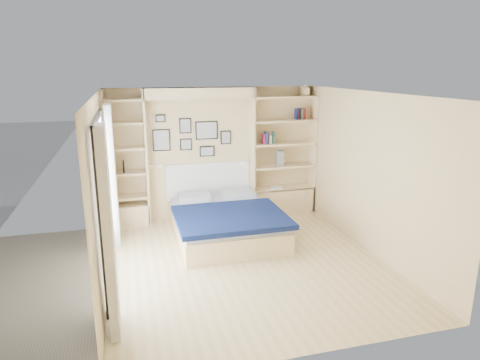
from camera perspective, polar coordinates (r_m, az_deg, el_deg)
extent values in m
plane|color=#D4BB83|center=(6.58, 0.84, -10.87)|extent=(4.50, 4.50, 0.00)
plane|color=#D4B47E|center=(8.27, -3.43, 3.60)|extent=(4.00, 0.00, 4.00)
plane|color=#D4B47E|center=(4.14, 9.59, -8.09)|extent=(4.00, 0.00, 4.00)
plane|color=#D4B47E|center=(5.93, -18.05, -1.58)|extent=(0.00, 4.50, 4.50)
plane|color=#D4B47E|center=(6.95, 16.95, 0.83)|extent=(0.00, 4.50, 4.50)
plane|color=white|center=(5.94, 0.93, 11.43)|extent=(4.50, 4.50, 0.00)
cube|color=#DEBF89|center=(7.94, -12.39, 2.82)|extent=(0.04, 0.35, 2.50)
cube|color=#DEBF89|center=(8.27, 1.58, 3.62)|extent=(0.04, 0.35, 2.50)
cube|color=#DEBF89|center=(7.90, -5.46, 11.45)|extent=(2.00, 0.35, 0.20)
cube|color=#DEBF89|center=(8.72, 9.68, 4.00)|extent=(0.04, 0.35, 2.50)
cube|color=#DEBF89|center=(7.94, -17.29, 2.49)|extent=(0.04, 0.35, 2.50)
cube|color=#DEBF89|center=(8.72, 5.63, -2.64)|extent=(1.30, 0.35, 0.50)
cube|color=#DEBF89|center=(8.21, -14.43, -4.53)|extent=(0.70, 0.35, 0.40)
cube|color=black|center=(5.74, -18.52, 7.87)|extent=(0.04, 2.08, 0.06)
cube|color=black|center=(6.36, -16.89, -12.18)|extent=(0.04, 2.08, 0.06)
cube|color=black|center=(5.00, -18.05, -6.39)|extent=(0.04, 0.06, 2.20)
cube|color=black|center=(6.95, -17.36, -0.47)|extent=(0.04, 0.06, 2.20)
cube|color=silver|center=(5.96, -17.76, -2.77)|extent=(0.01, 2.00, 2.20)
cube|color=white|center=(4.72, -17.14, -6.95)|extent=(0.10, 0.45, 2.30)
cube|color=white|center=(7.20, -16.61, 0.52)|extent=(0.10, 0.45, 2.30)
cube|color=#DEBF89|center=(8.65, 5.68, -1.06)|extent=(1.30, 0.35, 0.04)
cube|color=#DEBF89|center=(8.54, 5.75, 1.85)|extent=(1.30, 0.35, 0.04)
cube|color=#DEBF89|center=(8.45, 5.83, 4.83)|extent=(1.30, 0.35, 0.04)
cube|color=#DEBF89|center=(8.39, 5.91, 7.86)|extent=(1.30, 0.35, 0.04)
cube|color=#DEBF89|center=(8.35, 5.99, 10.92)|extent=(1.30, 0.35, 0.04)
cube|color=#DEBF89|center=(8.10, -14.59, -2.19)|extent=(0.70, 0.35, 0.04)
cube|color=#DEBF89|center=(7.99, -14.80, 0.90)|extent=(0.70, 0.35, 0.04)
cube|color=#DEBF89|center=(7.90, -15.01, 4.07)|extent=(0.70, 0.35, 0.04)
cube|color=#DEBF89|center=(7.83, -15.23, 7.31)|extent=(0.70, 0.35, 0.04)
cube|color=#DEBF89|center=(7.79, -15.43, 10.22)|extent=(0.70, 0.35, 0.04)
cube|color=#DEBF89|center=(7.41, -1.90, -6.29)|extent=(1.68, 2.11, 0.37)
cube|color=#A6AAB5|center=(7.33, -1.91, -4.58)|extent=(1.64, 2.07, 0.10)
cube|color=#091336|center=(6.98, -1.24, -4.97)|extent=(1.78, 1.47, 0.08)
cube|color=#A6AAB5|center=(7.93, -6.14, -2.33)|extent=(0.58, 0.42, 0.12)
cube|color=#A6AAB5|center=(8.09, -0.24, -1.89)|extent=(0.58, 0.42, 0.12)
cube|color=white|center=(8.35, -3.79, -0.03)|extent=(1.78, 0.04, 0.70)
cube|color=black|center=(8.05, -10.43, 5.25)|extent=(0.32, 0.02, 0.40)
cube|color=gray|center=(8.04, -10.42, 5.24)|extent=(0.28, 0.01, 0.36)
cube|color=black|center=(8.07, -7.30, 7.19)|extent=(0.22, 0.02, 0.28)
cube|color=gray|center=(8.06, -7.29, 7.18)|extent=(0.18, 0.01, 0.24)
cube|color=black|center=(8.12, -7.22, 4.74)|extent=(0.22, 0.02, 0.22)
cube|color=gray|center=(8.11, -7.21, 4.72)|extent=(0.18, 0.01, 0.18)
cube|color=black|center=(8.14, -4.48, 6.62)|extent=(0.42, 0.02, 0.34)
cube|color=gray|center=(8.13, -4.46, 6.61)|extent=(0.38, 0.01, 0.30)
cube|color=black|center=(8.21, -4.42, 3.85)|extent=(0.28, 0.02, 0.20)
cube|color=gray|center=(8.20, -4.41, 3.84)|extent=(0.24, 0.01, 0.16)
cube|color=black|center=(8.24, -1.92, 5.70)|extent=(0.20, 0.02, 0.26)
cube|color=gray|center=(8.23, -1.90, 5.69)|extent=(0.16, 0.01, 0.22)
cube|color=black|center=(8.00, -10.56, 8.08)|extent=(0.18, 0.02, 0.14)
cube|color=gray|center=(7.99, -10.56, 8.07)|extent=(0.14, 0.01, 0.10)
cylinder|color=silver|center=(7.90, -11.30, 1.85)|extent=(0.20, 0.02, 0.02)
cone|color=white|center=(7.91, -10.57, 1.76)|extent=(0.13, 0.12, 0.15)
cylinder|color=silver|center=(8.19, 0.79, 2.59)|extent=(0.20, 0.02, 0.02)
cone|color=white|center=(8.17, 0.11, 2.41)|extent=(0.13, 0.12, 0.15)
cube|color=#AC214E|center=(8.29, 3.14, 5.49)|extent=(0.02, 0.15, 0.19)
cube|color=navy|center=(8.30, 3.40, 5.64)|extent=(0.03, 0.15, 0.23)
cube|color=black|center=(8.31, 3.64, 5.64)|extent=(0.03, 0.15, 0.23)
cube|color=tan|center=(8.33, 3.97, 5.44)|extent=(0.04, 0.15, 0.16)
cube|color=#26593F|center=(8.35, 4.42, 5.68)|extent=(0.03, 0.15, 0.23)
cube|color=#A51E1E|center=(8.46, 7.56, 8.66)|extent=(0.02, 0.15, 0.19)
cube|color=navy|center=(8.46, 7.53, 8.72)|extent=(0.03, 0.15, 0.21)
cube|color=black|center=(8.48, 7.87, 8.73)|extent=(0.03, 0.15, 0.21)
cube|color=#BFB28C|center=(8.51, 8.26, 8.68)|extent=(0.04, 0.15, 0.20)
cube|color=#26593F|center=(8.51, 8.28, 8.75)|extent=(0.03, 0.15, 0.22)
cube|color=#A51E1E|center=(8.52, 8.46, 8.74)|extent=(0.03, 0.15, 0.21)
cube|color=navy|center=(7.96, -15.25, 1.61)|extent=(0.02, 0.15, 0.17)
cube|color=black|center=(7.96, -15.27, 1.77)|extent=(0.03, 0.15, 0.22)
cube|color=#DEBF89|center=(8.49, 8.62, 11.54)|extent=(0.13, 0.13, 0.15)
cone|color=#DEBF89|center=(8.49, 8.65, 12.32)|extent=(0.20, 0.20, 0.08)
cube|color=slate|center=(8.48, 5.36, 2.94)|extent=(0.12, 0.12, 0.30)
cube|color=white|center=(8.54, 4.87, -1.00)|extent=(0.22, 0.16, 0.03)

